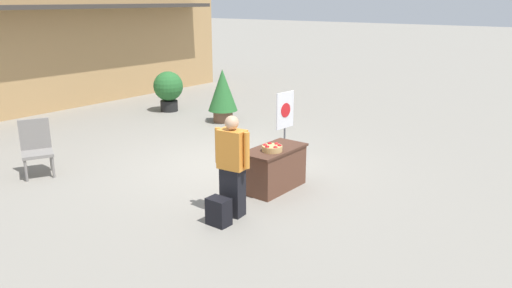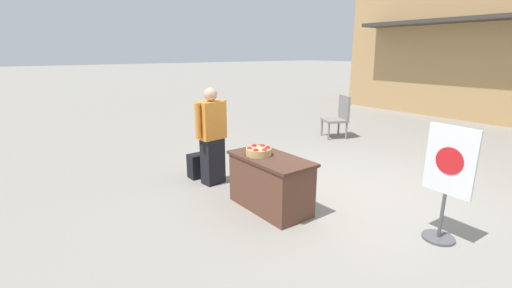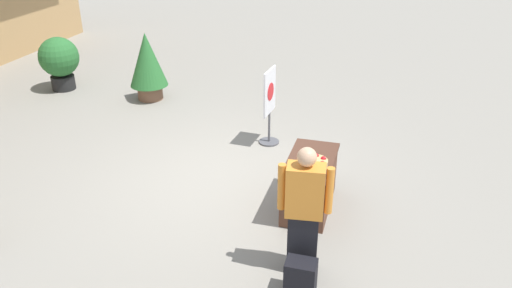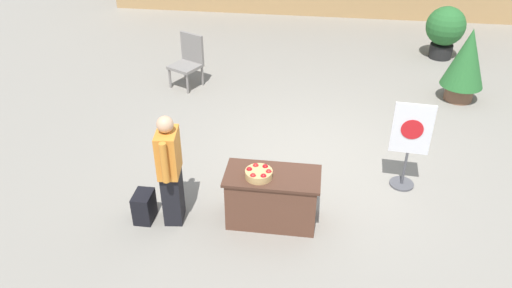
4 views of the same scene
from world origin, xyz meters
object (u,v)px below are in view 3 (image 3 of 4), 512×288
object	(u,v)px
apple_basket	(314,163)
poster_board	(270,104)
display_table	(310,184)
potted_plant_far_left	(147,63)
backpack	(301,277)
potted_plant_near_right	(59,60)
person_visitor	(304,211)

from	to	relation	value
apple_basket	poster_board	xyz separation A→B (m)	(2.02, 1.13, -0.07)
display_table	potted_plant_far_left	size ratio (longest dim) A/B	0.86
backpack	poster_board	bearing A→B (deg)	19.67
display_table	poster_board	size ratio (longest dim) A/B	0.91
display_table	potted_plant_near_right	world-z (taller)	potted_plant_near_right
potted_plant_near_right	potted_plant_far_left	bearing A→B (deg)	-90.52
apple_basket	poster_board	world-z (taller)	poster_board
display_table	person_visitor	size ratio (longest dim) A/B	0.78
poster_board	potted_plant_near_right	bearing A→B (deg)	169.27
person_visitor	potted_plant_far_left	distance (m)	6.22
potted_plant_near_right	potted_plant_far_left	xyz separation A→B (m)	(-0.02, -2.19, 0.11)
poster_board	potted_plant_far_left	distance (m)	3.33
backpack	potted_plant_near_right	distance (m)	8.19
person_visitor	backpack	world-z (taller)	person_visitor
apple_basket	poster_board	bearing A→B (deg)	29.25
backpack	potted_plant_near_right	world-z (taller)	potted_plant_near_right
backpack	poster_board	world-z (taller)	poster_board
apple_basket	display_table	bearing A→B (deg)	24.10
display_table	potted_plant_near_right	distance (m)	7.07
person_visitor	poster_board	world-z (taller)	person_visitor
apple_basket	potted_plant_far_left	size ratio (longest dim) A/B	0.24
poster_board	potted_plant_near_right	distance (m)	5.40
apple_basket	potted_plant_far_left	bearing A→B (deg)	50.58
person_visitor	potted_plant_far_left	bearing A→B (deg)	36.08
potted_plant_near_right	backpack	bearing A→B (deg)	-127.51
apple_basket	person_visitor	xyz separation A→B (m)	(-1.14, -0.08, 0.00)
person_visitor	display_table	bearing A→B (deg)	-0.00
apple_basket	backpack	distance (m)	1.66
display_table	person_visitor	distance (m)	1.39
display_table	backpack	size ratio (longest dim) A/B	2.97
potted_plant_far_left	poster_board	bearing A→B (deg)	-114.80
apple_basket	potted_plant_far_left	xyz separation A→B (m)	(3.41, 4.15, -0.01)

